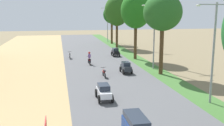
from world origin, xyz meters
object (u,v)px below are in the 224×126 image
at_px(utility_pole_near, 163,31).
at_px(motorbike_ahead_second, 104,72).
at_px(streetlamp_near, 214,46).
at_px(car_sedan_white, 104,91).
at_px(streetlamp_mid, 154,32).
at_px(car_hatchback_black, 115,52).
at_px(motorbike_ahead_fourth, 70,55).
at_px(median_tree_fourth, 117,11).
at_px(median_tree_second, 163,13).
at_px(car_hatchback_charcoal, 126,67).
at_px(utility_pole_far, 136,21).
at_px(median_tree_fifth, 112,15).
at_px(streetlamp_far, 107,22).
at_px(median_tree_third, 136,11).
at_px(motorbike_ahead_third, 89,58).

height_order(utility_pole_near, motorbike_ahead_second, utility_pole_near).
relative_size(streetlamp_near, car_sedan_white, 3.24).
height_order(streetlamp_mid, car_hatchback_black, streetlamp_mid).
bearing_deg(motorbike_ahead_fourth, median_tree_fourth, 49.78).
height_order(median_tree_second, car_hatchback_charcoal, median_tree_second).
distance_m(median_tree_fourth, motorbike_ahead_fourth, 15.81).
relative_size(median_tree_second, utility_pole_far, 0.87).
height_order(median_tree_second, streetlamp_near, median_tree_second).
bearing_deg(median_tree_fourth, median_tree_fifth, 88.31).
bearing_deg(median_tree_fifth, car_hatchback_charcoal, -98.01).
xyz_separation_m(streetlamp_far, car_hatchback_black, (-2.53, -20.63, -3.72)).
bearing_deg(streetlamp_far, car_sedan_white, -100.70).
distance_m(streetlamp_mid, car_sedan_white, 13.25).
xyz_separation_m(car_hatchback_charcoal, motorbike_ahead_fourth, (-5.67, 10.63, -0.17)).
bearing_deg(median_tree_third, median_tree_fifth, 88.99).
bearing_deg(streetlamp_mid, streetlamp_far, 90.00).
bearing_deg(streetlamp_far, median_tree_third, -90.57).
relative_size(median_tree_second, car_hatchback_black, 4.28).
height_order(median_tree_fourth, median_tree_fifth, median_tree_fourth).
height_order(streetlamp_near, streetlamp_far, streetlamp_far).
height_order(median_tree_fifth, streetlamp_mid, median_tree_fifth).
relative_size(median_tree_third, utility_pole_near, 1.13).
distance_m(median_tree_third, car_hatchback_black, 7.11).
distance_m(median_tree_second, streetlamp_far, 33.22).
relative_size(median_tree_fourth, motorbike_ahead_fourth, 5.35).
height_order(car_hatchback_black, motorbike_ahead_third, motorbike_ahead_third).
bearing_deg(streetlamp_far, median_tree_second, -90.27).
bearing_deg(car_hatchback_charcoal, median_tree_second, -17.27).
distance_m(streetlamp_far, utility_pole_near, 28.18).
relative_size(streetlamp_mid, motorbike_ahead_second, 4.21).
distance_m(median_tree_fifth, motorbike_ahead_fourth, 20.15).
distance_m(median_tree_second, utility_pole_far, 20.90).
height_order(streetlamp_mid, car_sedan_white, streetlamp_mid).
bearing_deg(car_sedan_white, streetlamp_far, 79.30).
bearing_deg(motorbike_ahead_third, median_tree_third, 23.28).
distance_m(streetlamp_far, motorbike_ahead_fourth, 23.71).
bearing_deg(median_tree_second, motorbike_ahead_fourth, 128.31).
relative_size(car_hatchback_charcoal, car_hatchback_black, 1.00).
xyz_separation_m(median_tree_fifth, car_hatchback_charcoal, (-3.87, -27.50, -5.34)).
bearing_deg(motorbike_ahead_third, car_hatchback_black, 51.38).
xyz_separation_m(utility_pole_near, car_hatchback_charcoal, (-5.73, -3.92, -3.57)).
bearing_deg(streetlamp_near, car_hatchback_charcoal, 109.48).
relative_size(median_tree_third, car_sedan_white, 4.14).
height_order(utility_pole_near, motorbike_ahead_fourth, utility_pole_near).
relative_size(median_tree_fourth, streetlamp_mid, 1.27).
bearing_deg(utility_pole_far, median_tree_third, -106.32).
relative_size(streetlamp_far, motorbike_ahead_fourth, 4.24).
bearing_deg(median_tree_fourth, car_hatchback_black, -103.43).
xyz_separation_m(utility_pole_far, motorbike_ahead_fourth, (-12.41, -8.86, -4.56)).
bearing_deg(streetlamp_mid, utility_pole_far, 80.57).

